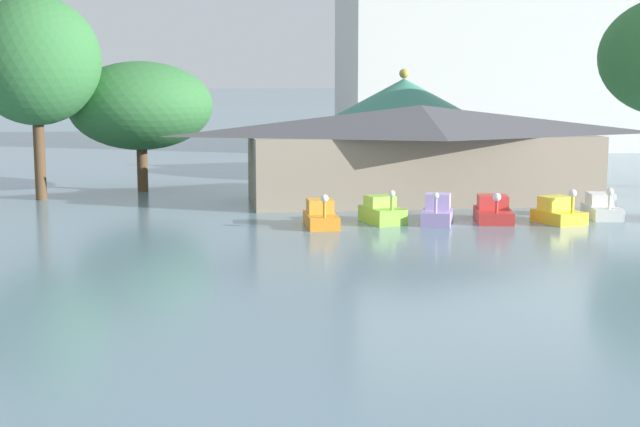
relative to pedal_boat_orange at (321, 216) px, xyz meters
name	(u,v)px	position (x,y,z in m)	size (l,w,h in m)	color
pedal_boat_orange	(321,216)	(0.00, 0.00, 0.00)	(1.37, 2.77, 1.63)	orange
pedal_boat_lime	(382,212)	(3.01, 0.71, 0.02)	(2.00, 2.68, 1.66)	#8CCC3F
pedal_boat_lavender	(437,212)	(5.55, 0.17, 0.05)	(2.08, 2.75, 1.59)	#B299D8
pedal_boat_red	(493,211)	(8.38, 0.49, -0.01)	(2.22, 3.24, 1.50)	red
pedal_boat_yellow	(558,212)	(11.25, -0.42, 0.00)	(2.22, 2.62, 1.69)	yellow
pedal_boat_white	(602,208)	(14.06, 0.91, -0.02)	(1.90, 3.18, 1.60)	white
boathouse	(420,151)	(6.69, 8.02, 2.30)	(20.19, 7.94, 5.32)	gray
green_roof_pavilion	(403,120)	(9.22, 23.03, 3.39)	(10.15, 10.15, 7.54)	#993328
shoreline_tree_tall_left	(35,61)	(-14.34, 11.54, 7.24)	(7.19, 7.19, 11.33)	brown
shoreline_tree_mid	(141,106)	(-8.88, 14.79, 4.67)	(8.64, 8.64, 7.83)	brown
background_building_block	(515,31)	(25.52, 45.34, 11.07)	(34.30, 13.69, 23.08)	silver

